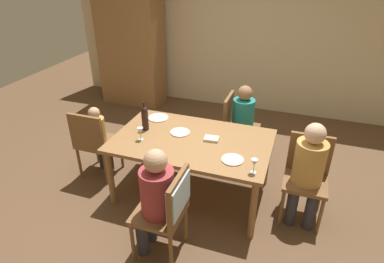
# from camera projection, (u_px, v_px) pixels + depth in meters

# --- Properties ---
(ground_plane) EXTENTS (10.00, 10.00, 0.00)m
(ground_plane) POSITION_uv_depth(u_px,v_px,m) (192.00, 192.00, 4.00)
(ground_plane) COLOR brown
(rear_room_partition) EXTENTS (6.40, 0.12, 2.70)m
(rear_room_partition) POSITION_uv_depth(u_px,v_px,m) (245.00, 32.00, 5.62)
(rear_room_partition) COLOR beige
(rear_room_partition) RESTS_ON ground_plane
(armoire_cabinet) EXTENTS (1.18, 0.62, 2.18)m
(armoire_cabinet) POSITION_uv_depth(u_px,v_px,m) (131.00, 44.00, 5.94)
(armoire_cabinet) COLOR olive
(armoire_cabinet) RESTS_ON ground_plane
(dining_table) EXTENTS (1.73, 1.08, 0.74)m
(dining_table) POSITION_uv_depth(u_px,v_px,m) (192.00, 145.00, 3.68)
(dining_table) COLOR olive
(dining_table) RESTS_ON ground_plane
(chair_near) EXTENTS (0.46, 0.44, 0.92)m
(chair_near) POSITION_uv_depth(u_px,v_px,m) (171.00, 205.00, 2.91)
(chair_near) COLOR brown
(chair_near) RESTS_ON ground_plane
(chair_right_end) EXTENTS (0.44, 0.44, 0.92)m
(chair_right_end) POSITION_uv_depth(u_px,v_px,m) (307.00, 172.00, 3.45)
(chair_right_end) COLOR brown
(chair_right_end) RESTS_ON ground_plane
(chair_far_right) EXTENTS (0.44, 0.44, 0.92)m
(chair_far_right) POSITION_uv_depth(u_px,v_px,m) (236.00, 124.00, 4.42)
(chair_far_right) COLOR brown
(chair_far_right) RESTS_ON ground_plane
(chair_left_end) EXTENTS (0.44, 0.44, 0.92)m
(chair_left_end) POSITION_uv_depth(u_px,v_px,m) (94.00, 140.00, 4.03)
(chair_left_end) COLOR brown
(chair_left_end) RESTS_ON ground_plane
(person_woman_host) EXTENTS (0.35, 0.31, 1.13)m
(person_woman_host) POSITION_uv_depth(u_px,v_px,m) (155.00, 196.00, 2.93)
(person_woman_host) COLOR #33333D
(person_woman_host) RESTS_ON ground_plane
(person_man_bearded) EXTENTS (0.31, 0.36, 1.14)m
(person_man_bearded) POSITION_uv_depth(u_px,v_px,m) (308.00, 168.00, 3.30)
(person_man_bearded) COLOR #33333D
(person_man_bearded) RESTS_ON ground_plane
(person_man_guest) EXTENTS (0.33, 0.28, 1.08)m
(person_man_guest) POSITION_uv_depth(u_px,v_px,m) (245.00, 118.00, 4.34)
(person_man_guest) COLOR #33333D
(person_man_guest) RESTS_ON ground_plane
(person_child_small) EXTENTS (0.22, 0.25, 0.94)m
(person_child_small) POSITION_uv_depth(u_px,v_px,m) (98.00, 134.00, 4.11)
(person_child_small) COLOR #33333D
(person_child_small) RESTS_ON ground_plane
(wine_bottle_tall_green) EXTENTS (0.08, 0.08, 0.35)m
(wine_bottle_tall_green) POSITION_uv_depth(u_px,v_px,m) (145.00, 117.00, 3.78)
(wine_bottle_tall_green) COLOR black
(wine_bottle_tall_green) RESTS_ON dining_table
(wine_glass_near_left) EXTENTS (0.07, 0.07, 0.15)m
(wine_glass_near_left) POSITION_uv_depth(u_px,v_px,m) (254.00, 163.00, 3.05)
(wine_glass_near_left) COLOR silver
(wine_glass_near_left) RESTS_ON dining_table
(wine_glass_centre) EXTENTS (0.07, 0.07, 0.15)m
(wine_glass_centre) POSITION_uv_depth(u_px,v_px,m) (140.00, 131.00, 3.59)
(wine_glass_centre) COLOR silver
(wine_glass_centre) RESTS_ON dining_table
(dinner_plate_host) EXTENTS (0.25, 0.25, 0.01)m
(dinner_plate_host) POSITION_uv_depth(u_px,v_px,m) (158.00, 118.00, 4.10)
(dinner_plate_host) COLOR white
(dinner_plate_host) RESTS_ON dining_table
(dinner_plate_guest_left) EXTENTS (0.22, 0.22, 0.01)m
(dinner_plate_guest_left) POSITION_uv_depth(u_px,v_px,m) (232.00, 160.00, 3.28)
(dinner_plate_guest_left) COLOR silver
(dinner_plate_guest_left) RESTS_ON dining_table
(dinner_plate_guest_right) EXTENTS (0.22, 0.22, 0.01)m
(dinner_plate_guest_right) POSITION_uv_depth(u_px,v_px,m) (180.00, 132.00, 3.77)
(dinner_plate_guest_right) COLOR white
(dinner_plate_guest_right) RESTS_ON dining_table
(folded_napkin) EXTENTS (0.17, 0.13, 0.03)m
(folded_napkin) POSITION_uv_depth(u_px,v_px,m) (212.00, 139.00, 3.63)
(folded_napkin) COLOR beige
(folded_napkin) RESTS_ON dining_table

